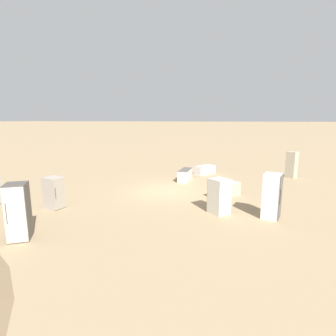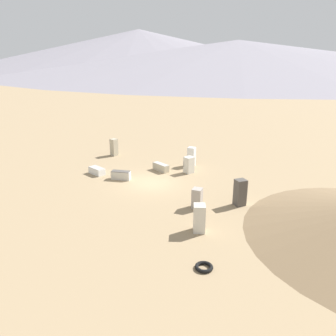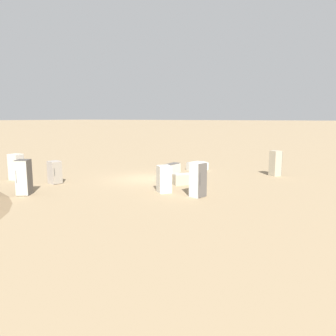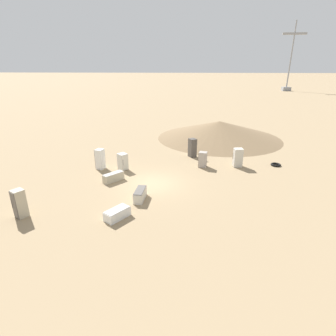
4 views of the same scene
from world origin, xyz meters
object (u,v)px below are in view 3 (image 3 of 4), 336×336
discarded_fridge_7 (198,179)px  discarded_fridge_2 (16,167)px  discarded_fridge_1 (187,179)px  discarded_fridge_3 (24,177)px  discarded_fridge_4 (197,166)px  discarded_fridge_6 (164,179)px  discarded_fridge_8 (55,172)px  discarded_fridge_0 (172,169)px  discarded_fridge_5 (275,163)px

discarded_fridge_7 → discarded_fridge_2: bearing=-66.6°
discarded_fridge_1 → discarded_fridge_3: bearing=86.8°
discarded_fridge_4 → discarded_fridge_6: discarded_fridge_6 is taller
discarded_fridge_1 → discarded_fridge_3: size_ratio=0.90×
discarded_fridge_7 → discarded_fridge_1: bearing=-127.8°
discarded_fridge_1 → discarded_fridge_4: 5.71m
discarded_fridge_1 → discarded_fridge_6: (0.10, 2.56, 0.40)m
discarded_fridge_4 → discarded_fridge_8: discarded_fridge_8 is taller
discarded_fridge_3 → discarded_fridge_8: discarded_fridge_3 is taller
discarded_fridge_0 → discarded_fridge_4: 2.66m
discarded_fridge_6 → discarded_fridge_3: bearing=166.4°
discarded_fridge_4 → discarded_fridge_7: 8.86m
discarded_fridge_2 → discarded_fridge_8: 3.22m
discarded_fridge_1 → discarded_fridge_6: 2.59m
discarded_fridge_6 → discarded_fridge_2: bearing=141.2°
discarded_fridge_2 → discarded_fridge_4: 12.97m
discarded_fridge_5 → discarded_fridge_6: (4.07, 8.39, -0.15)m
discarded_fridge_3 → discarded_fridge_6: size_ratio=1.27×
discarded_fridge_2 → discarded_fridge_8: (-3.19, -0.43, -0.15)m
discarded_fridge_0 → discarded_fridge_5: bearing=25.3°
discarded_fridge_5 → discarded_fridge_4: bearing=-144.2°
discarded_fridge_8 → discarded_fridge_7: bearing=109.8°
discarded_fridge_0 → discarded_fridge_4: bearing=72.3°
discarded_fridge_2 → discarded_fridge_6: 10.40m
discarded_fridge_4 → discarded_fridge_0: bearing=104.1°
discarded_fridge_0 → discarded_fridge_7: bearing=-47.5°
discarded_fridge_1 → discarded_fridge_8: discarded_fridge_8 is taller
discarded_fridge_0 → discarded_fridge_5: 7.36m
discarded_fridge_2 → discarded_fridge_8: size_ratio=1.21×
discarded_fridge_6 → discarded_fridge_4: bearing=53.5°
discarded_fridge_5 → discarded_fridge_2: bearing=-112.8°
discarded_fridge_0 → discarded_fridge_3: (3.39, 9.76, 0.57)m
discarded_fridge_1 → discarded_fridge_3: (6.14, 6.87, 0.60)m
discarded_fridge_3 → discarded_fridge_2: bearing=-62.4°
discarded_fridge_0 → discarded_fridge_7: (-4.72, 5.45, 0.54)m
discarded_fridge_6 → discarded_fridge_7: 2.07m
discarded_fridge_0 → discarded_fridge_7: size_ratio=0.89×
discarded_fridge_0 → discarded_fridge_7: discarded_fridge_7 is taller
discarded_fridge_0 → discarded_fridge_5: size_ratio=0.91×
discarded_fridge_3 → discarded_fridge_4: size_ratio=1.09×
discarded_fridge_2 → discarded_fridge_8: bearing=89.4°
discarded_fridge_0 → discarded_fridge_1: (-2.76, 2.88, -0.03)m
discarded_fridge_6 → discarded_fridge_8: 7.19m
discarded_fridge_1 → discarded_fridge_2: discarded_fridge_2 is taller
discarded_fridge_2 → discarded_fridge_6: size_ratio=1.16×
discarded_fridge_3 → discarded_fridge_4: (-4.27, -12.27, -0.64)m
discarded_fridge_3 → discarded_fridge_5: discarded_fridge_3 is taller
discarded_fridge_4 → discarded_fridge_6: 8.16m
discarded_fridge_4 → discarded_fridge_6: size_ratio=1.16×
discarded_fridge_4 → discarded_fridge_5: 5.89m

